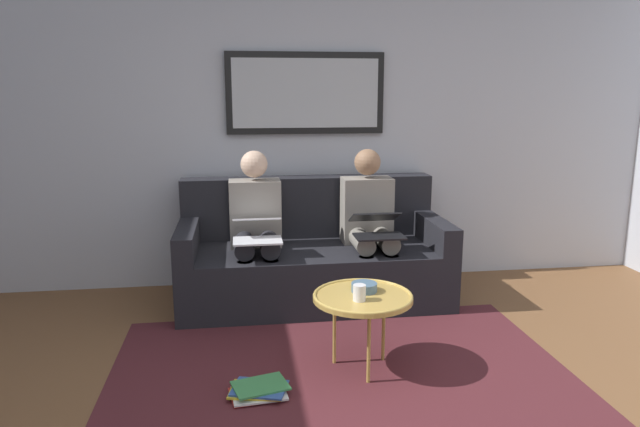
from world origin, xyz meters
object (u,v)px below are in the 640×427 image
coffee_table (363,298)px  framed_mirror (306,93)px  person_left (369,221)px  bowl (364,287)px  cup (359,293)px  person_right (256,224)px  laptop_white (257,229)px  couch (312,258)px  laptop_black (377,225)px  magazine_stack (259,390)px

coffee_table → framed_mirror: bearing=-85.4°
coffee_table → person_left: bearing=-104.5°
bowl → cup: bearing=67.6°
person_right → laptop_white: (0.00, 0.24, 0.02)m
couch → laptop_black: couch is taller
framed_mirror → coffee_table: framed_mirror is taller
laptop_white → coffee_table: bearing=121.5°
laptop_white → cup: bearing=117.9°
bowl → person_right: (0.58, -1.08, 0.14)m
laptop_white → magazine_stack: 1.28m
couch → framed_mirror: (0.00, -0.39, 1.24)m
framed_mirror → bowl: size_ratio=8.45×
framed_mirror → laptop_white: framed_mirror is taller
coffee_table → cup: 0.10m
cup → laptop_black: (-0.33, -0.99, 0.14)m
framed_mirror → magazine_stack: size_ratio=3.70×
laptop_white → couch: bearing=-144.2°
coffee_table → laptop_white: bearing=-58.5°
cup → magazine_stack: (0.56, 0.14, -0.46)m
person_right → magazine_stack: 1.49m
person_left → cup: bearing=74.7°
framed_mirror → bowl: (-0.15, 1.54, -1.08)m
couch → coffee_table: 1.23m
framed_mirror → laptop_black: (-0.43, 0.69, -0.92)m
framed_mirror → bowl: 1.89m
person_left → person_right: (0.85, 0.00, 0.00)m
bowl → laptop_black: (-0.28, -0.85, 0.16)m
couch → coffee_table: size_ratio=3.53×
person_left → laptop_black: 0.23m
laptop_black → magazine_stack: laptop_black is taller
cup → bowl: (-0.06, -0.14, -0.02)m
framed_mirror → bowl: framed_mirror is taller
person_left → laptop_black: size_ratio=3.10×
coffee_table → person_left: 1.20m
person_right → bowl: bearing=118.1°
coffee_table → laptop_black: size_ratio=1.53×
coffee_table → magazine_stack: bearing=20.0°
person_right → laptop_white: person_right is taller
person_left → laptop_white: 0.89m
framed_mirror → person_right: bearing=46.9°
framed_mirror → cup: 1.99m
couch → laptop_white: (0.43, 0.31, 0.32)m
person_left → person_right: same height
coffee_table → bowl: 0.08m
laptop_black → person_left: bearing=-90.0°
coffee_table → cup: (0.04, 0.08, 0.06)m
framed_mirror → coffee_table: 1.96m
framed_mirror → cup: (-0.09, 1.68, -1.06)m
cup → laptop_black: 1.06m
person_right → laptop_white: size_ratio=3.09×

